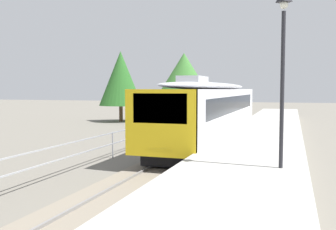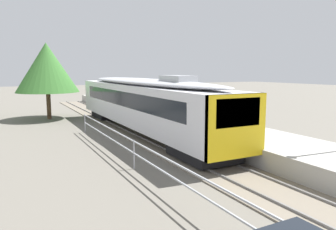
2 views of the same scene
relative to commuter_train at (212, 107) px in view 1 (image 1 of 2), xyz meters
The scene contains 7 objects.
ground_plane 7.03m from the commuter_train, 116.63° to the right, with size 160.00×160.00×0.00m, color #6B665B.
track_rails 6.34m from the commuter_train, 90.00° to the right, with size 3.20×60.00×0.14m.
commuter_train is the anchor object (origin of this frame).
station_platform 7.02m from the commuter_train, 61.49° to the right, with size 3.90×60.00×0.90m, color #A8A59E.
platform_lamp_mid_platform 12.35m from the commuter_train, 68.64° to the right, with size 0.34×0.34×5.35m.
tree_behind_carpark 11.03m from the commuter_train, 115.29° to the left, with size 5.21×5.21×6.47m.
tree_behind_station_far 16.68m from the commuter_train, 135.20° to the left, with size 4.34×4.34×7.05m.
Camera 1 is at (4.72, 5.10, 3.24)m, focal length 40.46 mm.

